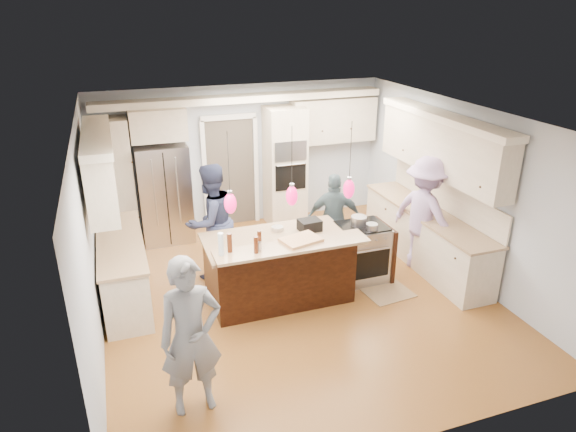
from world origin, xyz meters
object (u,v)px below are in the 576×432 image
Objects in this scene: refrigerator at (165,193)px; kitchen_island at (278,267)px; island_range at (362,252)px; person_far_left at (211,222)px; person_bar_end at (191,337)px.

kitchen_island is at bearing -63.09° from refrigerator.
refrigerator is 2.91m from kitchen_island.
person_far_left is at bearing 157.87° from island_range.
island_range is (1.41, 0.08, -0.03)m from kitchen_island.
refrigerator is 3.71m from island_range.
person_bar_end reaches higher than kitchen_island.
kitchen_island is at bearing 46.93° from person_bar_end.
island_range is (2.71, -2.49, -0.44)m from refrigerator.
person_far_left reaches higher than kitchen_island.
refrigerator is at bearing 116.91° from kitchen_island.
kitchen_island is 1.32m from person_far_left.
kitchen_island reaches higher than island_range.
person_far_left is (0.52, -1.60, 0.03)m from refrigerator.
person_far_left is (-0.78, 0.97, 0.44)m from kitchen_island.
island_range is at bearing 130.20° from person_far_left.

